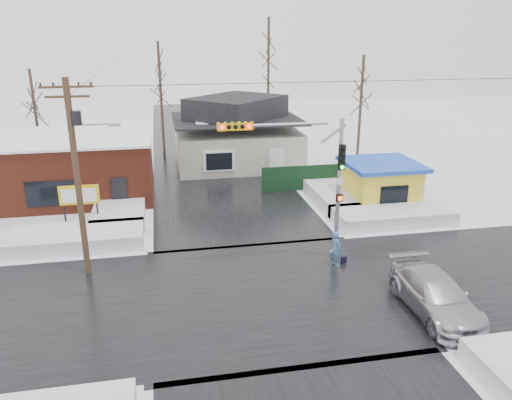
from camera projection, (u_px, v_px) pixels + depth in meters
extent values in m
plane|color=white|center=(270.00, 293.00, 21.66)|extent=(120.00, 120.00, 0.00)
cube|color=black|center=(270.00, 293.00, 21.66)|extent=(10.00, 120.00, 0.02)
cube|color=black|center=(270.00, 293.00, 21.66)|extent=(120.00, 10.00, 0.02)
cube|color=white|center=(76.00, 238.00, 26.41)|extent=(7.00, 3.00, 0.80)
cube|color=white|center=(392.00, 215.00, 29.67)|extent=(7.00, 3.00, 0.80)
cube|color=white|center=(121.00, 205.00, 31.42)|extent=(3.00, 8.00, 0.80)
cube|color=white|center=(332.00, 192.00, 33.95)|extent=(3.00, 8.00, 0.80)
cylinder|color=gray|center=(338.00, 191.00, 24.05)|extent=(0.20, 0.20, 7.00)
cylinder|color=gray|center=(335.00, 254.00, 25.13)|extent=(0.50, 0.50, 0.30)
cylinder|color=gray|center=(279.00, 125.00, 22.44)|extent=(4.60, 0.14, 0.14)
cube|color=gold|center=(235.00, 126.00, 22.08)|extent=(1.60, 0.28, 0.35)
sphere|color=#FF0C0C|center=(222.00, 127.00, 21.82)|extent=(0.20, 0.20, 0.20)
sphere|color=#FF0C0C|center=(249.00, 126.00, 22.04)|extent=(0.20, 0.20, 0.20)
cube|color=black|center=(342.00, 157.00, 23.32)|extent=(0.30, 0.22, 1.20)
sphere|color=#0CE533|center=(342.00, 167.00, 23.33)|extent=(0.18, 0.18, 0.18)
cube|color=black|center=(339.00, 198.00, 23.96)|extent=(0.30, 0.20, 0.35)
cylinder|color=#382619|center=(78.00, 181.00, 22.02)|extent=(0.28, 0.28, 9.00)
cube|color=#382619|center=(66.00, 87.00, 20.70)|extent=(2.20, 0.10, 0.10)
cube|color=#382619|center=(67.00, 97.00, 20.82)|extent=(1.80, 0.10, 0.10)
cylinder|color=black|center=(76.00, 118.00, 21.16)|extent=(0.44, 0.44, 0.60)
cylinder|color=gray|center=(93.00, 124.00, 21.37)|extent=(1.80, 0.08, 0.08)
cube|color=gray|center=(115.00, 125.00, 21.55)|extent=(0.50, 0.22, 0.12)
cube|color=maroon|center=(62.00, 167.00, 33.89)|extent=(12.00, 8.00, 4.00)
cube|color=white|center=(58.00, 138.00, 33.23)|extent=(12.20, 8.20, 0.15)
cube|color=black|center=(52.00, 194.00, 30.35)|extent=(3.00, 0.08, 1.60)
cube|color=black|center=(120.00, 194.00, 31.17)|extent=(1.00, 0.08, 2.20)
cylinder|color=black|center=(65.00, 214.00, 28.41)|extent=(0.10, 0.10, 1.80)
cylinder|color=black|center=(98.00, 212.00, 28.73)|extent=(0.10, 0.10, 1.80)
cube|color=gold|center=(79.00, 195.00, 28.22)|extent=(2.20, 0.18, 1.10)
cube|color=white|center=(79.00, 195.00, 28.11)|extent=(1.90, 0.02, 0.80)
cube|color=beige|center=(237.00, 147.00, 41.99)|extent=(10.00, 8.00, 3.00)
cube|color=black|center=(236.00, 119.00, 41.21)|extent=(10.40, 8.40, 0.12)
pyramid|color=black|center=(236.00, 107.00, 40.90)|extent=(9.00, 7.00, 1.80)
cube|color=maroon|center=(272.00, 104.00, 42.40)|extent=(0.70, 0.70, 1.40)
cube|color=white|center=(219.00, 161.00, 37.89)|extent=(2.40, 0.12, 1.60)
cube|color=yellow|center=(380.00, 186.00, 32.26)|extent=(4.00, 4.00, 2.60)
cube|color=#1A2EC4|center=(382.00, 164.00, 31.79)|extent=(4.60, 4.60, 0.25)
cube|color=black|center=(394.00, 195.00, 30.37)|extent=(1.80, 0.06, 1.20)
cube|color=black|center=(317.00, 177.00, 35.56)|extent=(8.00, 0.12, 1.80)
cylinder|color=#332821|center=(161.00, 101.00, 43.49)|extent=(0.24, 0.24, 10.00)
cylinder|color=#332821|center=(268.00, 85.00, 46.84)|extent=(0.24, 0.24, 12.00)
cylinder|color=#332821|center=(360.00, 112.00, 40.97)|extent=(0.24, 0.24, 9.00)
cylinder|color=#332821|center=(36.00, 120.00, 40.14)|extent=(0.24, 0.24, 8.00)
imported|color=#3D6CAB|center=(336.00, 249.00, 23.93)|extent=(0.61, 0.75, 1.77)
imported|color=#ACAEB4|center=(435.00, 295.00, 19.97)|extent=(2.23, 5.31, 1.53)
cube|color=black|center=(344.00, 260.00, 24.37)|extent=(0.30, 0.18, 0.35)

